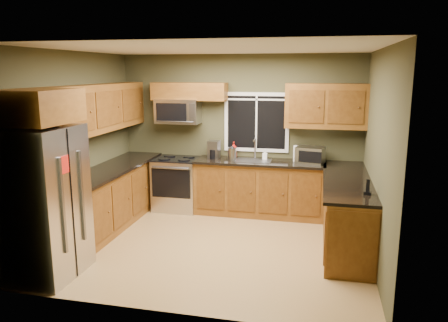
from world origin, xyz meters
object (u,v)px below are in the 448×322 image
at_px(refrigerator, 45,203).
at_px(microwave, 178,111).
at_px(soap_bottle_a, 234,150).
at_px(toaster_oven, 310,155).
at_px(cordless_phone, 368,190).
at_px(soap_bottle_b, 265,155).
at_px(coffee_maker, 214,150).
at_px(kettle, 232,153).
at_px(paper_towel_roll, 297,154).
at_px(range, 177,183).

height_order(refrigerator, microwave, microwave).
relative_size(microwave, soap_bottle_a, 2.71).
distance_m(toaster_oven, cordless_phone, 1.86).
bearing_deg(soap_bottle_b, toaster_oven, -10.06).
height_order(microwave, soap_bottle_a, microwave).
xyz_separation_m(toaster_oven, soap_bottle_b, (-0.76, 0.13, -0.05)).
bearing_deg(soap_bottle_a, coffee_maker, -162.49).
xyz_separation_m(kettle, paper_towel_roll, (1.06, 0.15, 0.01)).
bearing_deg(cordless_phone, soap_bottle_a, 137.46).
xyz_separation_m(range, paper_towel_roll, (2.06, 0.10, 0.60)).
relative_size(microwave, paper_towel_roll, 2.60).
height_order(kettle, soap_bottle_a, soap_bottle_a).
height_order(refrigerator, soap_bottle_a, refrigerator).
bearing_deg(soap_bottle_a, cordless_phone, -42.54).
distance_m(soap_bottle_a, cordless_phone, 2.78).
bearing_deg(coffee_maker, soap_bottle_a, 17.51).
bearing_deg(paper_towel_roll, soap_bottle_b, 177.34).
bearing_deg(soap_bottle_a, kettle, -85.32).
xyz_separation_m(soap_bottle_a, soap_bottle_b, (0.55, -0.05, -0.06)).
distance_m(refrigerator, range, 2.89).
xyz_separation_m(range, microwave, (-0.00, 0.14, 1.26)).
bearing_deg(microwave, toaster_oven, -3.55).
relative_size(range, kettle, 3.66).
height_order(toaster_oven, paper_towel_roll, paper_towel_roll).
height_order(microwave, kettle, microwave).
height_order(range, soap_bottle_b, soap_bottle_b).
relative_size(range, soap_bottle_b, 5.55).
bearing_deg(toaster_oven, soap_bottle_a, 172.16).
bearing_deg(refrigerator, soap_bottle_b, 52.56).
distance_m(range, coffee_maker, 0.90).
distance_m(soap_bottle_a, soap_bottle_b, 0.55).
bearing_deg(kettle, toaster_oven, 1.81).
bearing_deg(soap_bottle_b, refrigerator, -127.44).
distance_m(refrigerator, coffee_maker, 3.15).
relative_size(refrigerator, soap_bottle_a, 6.43).
bearing_deg(toaster_oven, range, 179.86).
xyz_separation_m(microwave, paper_towel_roll, (2.06, -0.03, -0.66)).
relative_size(coffee_maker, paper_towel_roll, 1.03).
bearing_deg(refrigerator, microwave, 76.66).
bearing_deg(refrigerator, cordless_phone, 15.97).
bearing_deg(kettle, soap_bottle_a, 94.68).
distance_m(coffee_maker, soap_bottle_b, 0.88).
distance_m(paper_towel_roll, soap_bottle_a, 1.08).
height_order(toaster_oven, coffee_maker, coffee_maker).
height_order(soap_bottle_b, cordless_phone, cordless_phone).
bearing_deg(coffee_maker, cordless_phone, -36.78).
bearing_deg(soap_bottle_b, paper_towel_roll, -2.66).
distance_m(paper_towel_roll, soap_bottle_b, 0.54).
bearing_deg(refrigerator, soap_bottle_a, 60.42).
bearing_deg(microwave, coffee_maker, -5.72).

